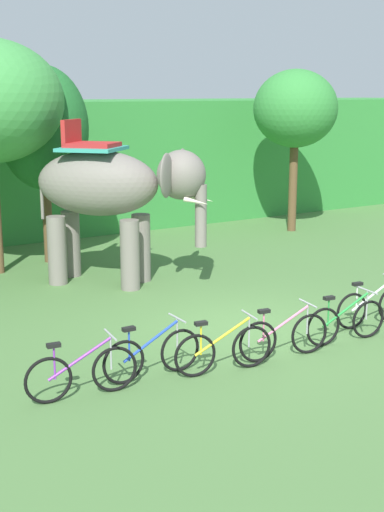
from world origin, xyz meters
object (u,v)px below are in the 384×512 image
(tree_center, at_px, (295,110))
(bike_yellow, at_px, (224,349))
(tree_center_left, at_px, (43,129))
(bike_blue, at_px, (152,354))
(bike_pink, at_px, (284,336))
(elephant, at_px, (111,190))
(bike_purple, at_px, (82,373))
(bike_green, at_px, (346,321))
(bike_white, at_px, (372,306))

(tree_center, relative_size, bike_yellow, 2.99)
(tree_center_left, height_order, bike_blue, tree_center_left)
(tree_center, bearing_deg, tree_center_left, 179.98)
(tree_center_left, distance_m, bike_pink, 9.27)
(tree_center, distance_m, elephant, 8.34)
(bike_purple, height_order, bike_green, same)
(bike_purple, bearing_deg, bike_white, 1.62)
(tree_center_left, distance_m, bike_yellow, 9.22)
(bike_pink, height_order, bike_white, same)
(bike_pink, bearing_deg, bike_white, 10.26)
(bike_pink, relative_size, bike_green, 1.00)
(elephant, bearing_deg, bike_pink, -85.91)
(bike_blue, bearing_deg, tree_center_left, 80.82)
(tree_center_left, xyz_separation_m, tree_center, (8.20, -0.00, 0.37))
(tree_center, relative_size, bike_green, 2.98)
(tree_center, height_order, bike_green, tree_center)
(bike_purple, height_order, bike_blue, same)
(elephant, distance_m, bike_purple, 6.62)
(elephant, xyz_separation_m, bike_white, (2.94, -5.38, -1.82))
(bike_green, bearing_deg, bike_purple, 177.06)
(elephant, height_order, bike_purple, elephant)
(tree_center_left, xyz_separation_m, bike_purple, (-2.57, -8.41, -3.09))
(bike_green, bearing_deg, bike_blue, 174.26)
(bike_pink, xyz_separation_m, bike_white, (2.52, 0.46, 0.00))
(tree_center, xyz_separation_m, bike_pink, (-7.25, -8.69, -3.46))
(bike_green, bearing_deg, elephant, 107.69)
(bike_blue, distance_m, bike_green, 3.75)
(bike_purple, distance_m, bike_pink, 3.54)
(tree_center_left, distance_m, bike_white, 9.46)
(bike_green, distance_m, bike_white, 1.17)
(bike_white, bearing_deg, bike_purple, -178.38)
(elephant, xyz_separation_m, bike_pink, (0.42, -5.84, -1.82))
(bike_yellow, bearing_deg, bike_green, 0.56)
(bike_blue, height_order, bike_pink, same)
(tree_center, distance_m, bike_yellow, 12.61)
(bike_yellow, distance_m, bike_white, 3.77)
(bike_purple, xyz_separation_m, bike_pink, (3.53, -0.29, 0.00))
(bike_pink, bearing_deg, elephant, 94.09)
(elephant, height_order, bike_pink, elephant)
(tree_center, bearing_deg, bike_purple, -142.04)
(elephant, bearing_deg, tree_center_left, 100.68)
(bike_blue, xyz_separation_m, bike_white, (4.82, 0.05, 0.00))
(tree_center, relative_size, bike_purple, 2.98)
(elephant, bearing_deg, tree_center, 20.40)
(bike_blue, xyz_separation_m, bike_green, (3.73, -0.38, 0.00))
(tree_center, relative_size, elephant, 1.34)
(tree_center, distance_m, bike_pink, 11.83)
(bike_green, bearing_deg, tree_center, 56.14)
(bike_purple, distance_m, bike_green, 4.97)
(bike_pink, bearing_deg, bike_yellow, 179.78)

